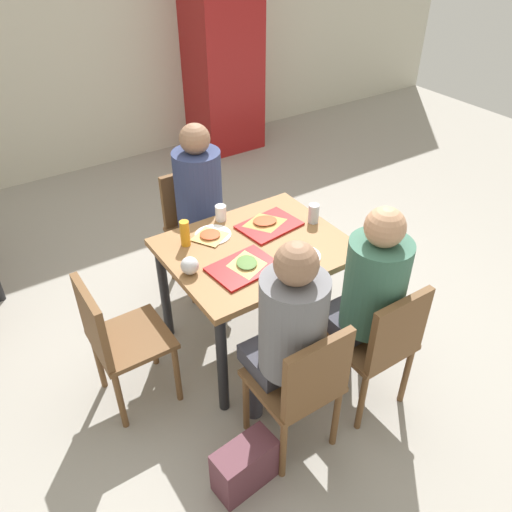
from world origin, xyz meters
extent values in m
cube|color=#9E998E|center=(0.00, 0.00, -0.01)|extent=(10.00, 10.00, 0.02)
cube|color=beige|center=(0.00, 3.20, 1.40)|extent=(10.00, 0.10, 2.80)
cube|color=olive|center=(0.00, 0.00, 0.74)|extent=(1.04, 0.85, 0.04)
cylinder|color=black|center=(-0.46, -0.37, 0.36)|extent=(0.06, 0.06, 0.72)
cylinder|color=black|center=(0.46, -0.37, 0.36)|extent=(0.06, 0.06, 0.72)
cylinder|color=black|center=(-0.46, 0.37, 0.36)|extent=(0.06, 0.06, 0.72)
cylinder|color=black|center=(0.46, 0.37, 0.36)|extent=(0.06, 0.06, 0.72)
cube|color=brown|center=(-0.26, -0.73, 0.45)|extent=(0.40, 0.40, 0.03)
cube|color=brown|center=(-0.26, -0.91, 0.66)|extent=(0.38, 0.04, 0.40)
cylinder|color=brown|center=(-0.43, -0.56, 0.22)|extent=(0.04, 0.04, 0.43)
cylinder|color=brown|center=(-0.09, -0.56, 0.22)|extent=(0.04, 0.04, 0.43)
cylinder|color=brown|center=(-0.43, -0.90, 0.22)|extent=(0.04, 0.04, 0.43)
cylinder|color=brown|center=(-0.09, -0.90, 0.22)|extent=(0.04, 0.04, 0.43)
cube|color=brown|center=(0.26, -0.73, 0.45)|extent=(0.40, 0.40, 0.03)
cube|color=brown|center=(0.26, -0.91, 0.66)|extent=(0.38, 0.04, 0.40)
cylinder|color=brown|center=(0.09, -0.56, 0.22)|extent=(0.04, 0.04, 0.43)
cylinder|color=brown|center=(0.43, -0.56, 0.22)|extent=(0.04, 0.04, 0.43)
cylinder|color=brown|center=(0.09, -0.90, 0.22)|extent=(0.04, 0.04, 0.43)
cylinder|color=brown|center=(0.43, -0.90, 0.22)|extent=(0.04, 0.04, 0.43)
cube|color=brown|center=(0.00, 0.73, 0.45)|extent=(0.40, 0.40, 0.03)
cube|color=brown|center=(0.00, 0.91, 0.66)|extent=(0.38, 0.04, 0.40)
cylinder|color=brown|center=(0.17, 0.56, 0.22)|extent=(0.04, 0.04, 0.43)
cylinder|color=brown|center=(-0.17, 0.56, 0.22)|extent=(0.04, 0.04, 0.43)
cylinder|color=brown|center=(0.17, 0.90, 0.22)|extent=(0.04, 0.04, 0.43)
cylinder|color=brown|center=(-0.17, 0.90, 0.22)|extent=(0.04, 0.04, 0.43)
cube|color=brown|center=(-0.82, 0.00, 0.45)|extent=(0.40, 0.40, 0.03)
cube|color=brown|center=(-1.00, 0.00, 0.66)|extent=(0.04, 0.38, 0.40)
cylinder|color=brown|center=(-0.65, 0.17, 0.22)|extent=(0.04, 0.04, 0.43)
cylinder|color=brown|center=(-0.65, -0.17, 0.22)|extent=(0.04, 0.04, 0.43)
cylinder|color=brown|center=(-0.99, 0.17, 0.22)|extent=(0.04, 0.04, 0.43)
cylinder|color=brown|center=(-0.99, -0.17, 0.22)|extent=(0.04, 0.04, 0.43)
cylinder|color=#383842|center=(-0.34, -0.50, 0.23)|extent=(0.10, 0.10, 0.46)
cylinder|color=#383842|center=(-0.18, -0.50, 0.23)|extent=(0.10, 0.10, 0.46)
cube|color=#383842|center=(-0.26, -0.60, 0.51)|extent=(0.32, 0.28, 0.10)
cylinder|color=slate|center=(-0.26, -0.71, 0.82)|extent=(0.32, 0.32, 0.52)
sphere|color=#8C664C|center=(-0.26, -0.71, 1.17)|extent=(0.20, 0.20, 0.20)
cylinder|color=#383842|center=(0.18, -0.50, 0.23)|extent=(0.10, 0.10, 0.46)
cylinder|color=#383842|center=(0.34, -0.50, 0.23)|extent=(0.10, 0.10, 0.46)
cube|color=#383842|center=(0.26, -0.60, 0.51)|extent=(0.32, 0.28, 0.10)
cylinder|color=#386651|center=(0.26, -0.71, 0.82)|extent=(0.32, 0.32, 0.52)
sphere|color=tan|center=(0.26, -0.71, 1.17)|extent=(0.20, 0.20, 0.20)
cylinder|color=#383842|center=(0.08, 0.50, 0.23)|extent=(0.10, 0.10, 0.46)
cylinder|color=#383842|center=(-0.08, 0.50, 0.23)|extent=(0.10, 0.10, 0.46)
cube|color=#383842|center=(0.00, 0.60, 0.51)|extent=(0.32, 0.28, 0.10)
cylinder|color=navy|center=(0.00, 0.71, 0.82)|extent=(0.32, 0.32, 0.52)
sphere|color=#8C664C|center=(0.00, 0.71, 1.17)|extent=(0.20, 0.20, 0.20)
cube|color=#B21414|center=(-0.18, -0.15, 0.77)|extent=(0.38, 0.30, 0.02)
cube|color=#B21414|center=(0.18, 0.13, 0.77)|extent=(0.39, 0.30, 0.02)
cylinder|color=white|center=(-0.16, 0.23, 0.76)|extent=(0.22, 0.22, 0.01)
cylinder|color=white|center=(0.16, -0.23, 0.76)|extent=(0.22, 0.22, 0.01)
pyramid|color=#DBAD60|center=(-0.16, -0.15, 0.78)|extent=(0.24, 0.25, 0.01)
ellipsoid|color=#4C7233|center=(-0.16, -0.15, 0.79)|extent=(0.17, 0.17, 0.01)
pyramid|color=#C68C47|center=(0.17, 0.16, 0.78)|extent=(0.25, 0.23, 0.01)
ellipsoid|color=#B74723|center=(0.17, 0.16, 0.79)|extent=(0.18, 0.16, 0.01)
pyramid|color=#DBAD60|center=(-0.18, 0.22, 0.77)|extent=(0.21, 0.21, 0.01)
ellipsoid|color=#B74723|center=(-0.18, 0.22, 0.78)|extent=(0.15, 0.15, 0.01)
cylinder|color=white|center=(-0.03, 0.36, 0.81)|extent=(0.07, 0.07, 0.10)
cylinder|color=white|center=(0.03, -0.36, 0.81)|extent=(0.07, 0.07, 0.10)
cylinder|color=#B7BCC6|center=(0.44, 0.02, 0.82)|extent=(0.07, 0.07, 0.12)
cylinder|color=orange|center=(-0.34, 0.23, 0.84)|extent=(0.06, 0.06, 0.16)
sphere|color=silver|center=(-0.44, -0.02, 0.81)|extent=(0.10, 0.10, 0.10)
cube|color=#592D38|center=(-0.61, -0.83, 0.14)|extent=(0.33, 0.19, 0.28)
cube|color=maroon|center=(1.46, 2.85, 0.95)|extent=(0.70, 0.60, 1.90)
camera|label=1|loc=(-1.36, -2.07, 2.47)|focal=36.03mm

